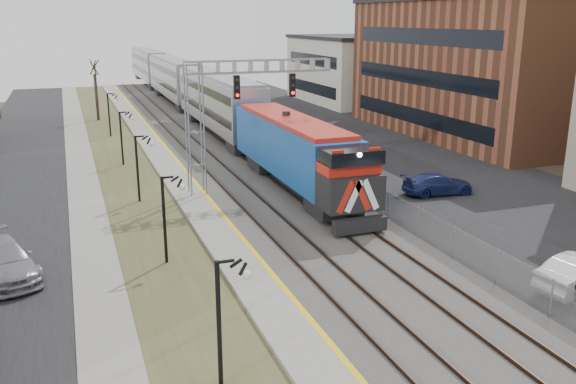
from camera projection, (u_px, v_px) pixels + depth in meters
name	position (u px, v px, depth m)	size (l,w,h in m)	color
street_west	(11.00, 184.00, 40.03)	(7.00, 120.00, 0.04)	black
sidewalk	(82.00, 178.00, 41.50)	(2.00, 120.00, 0.08)	gray
grass_median	(128.00, 174.00, 42.49)	(4.00, 120.00, 0.06)	#3F4625
platform	(171.00, 170.00, 43.45)	(2.00, 120.00, 0.24)	gray
ballast_bed	(238.00, 164.00, 45.10)	(8.00, 120.00, 0.20)	#595651
parking_lot	(382.00, 154.00, 49.06)	(16.00, 120.00, 0.04)	black
platform_edge	(183.00, 167.00, 43.71)	(0.24, 120.00, 0.01)	gold
track_near	(212.00, 164.00, 44.40)	(1.58, 120.00, 0.15)	#2D2119
track_far	(258.00, 161.00, 45.54)	(1.58, 120.00, 0.15)	#2D2119
train	(186.00, 87.00, 69.55)	(3.00, 85.85, 5.33)	#134B9A
signal_gantry	(223.00, 104.00, 36.35)	(9.00, 1.07, 8.15)	gray
lampposts	(163.00, 219.00, 26.85)	(0.14, 62.14, 4.00)	black
fence	(291.00, 151.00, 46.29)	(0.04, 120.00, 1.60)	gray
buildings_east	(565.00, 73.00, 48.48)	(16.00, 76.00, 15.00)	gray
car_lot_d	(438.00, 185.00, 37.56)	(1.80, 4.42, 1.28)	navy
car_lot_e	(339.00, 156.00, 45.05)	(1.75, 4.35, 1.48)	gray
car_lot_f	(312.00, 142.00, 50.55)	(1.36, 3.89, 1.28)	#0C3E0D
car_street_b	(2.00, 261.00, 25.41)	(2.15, 5.29, 1.54)	gray
car_lot_g	(288.00, 126.00, 57.93)	(1.45, 4.17, 1.37)	slate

